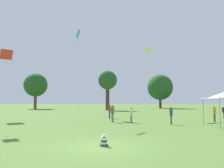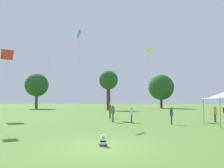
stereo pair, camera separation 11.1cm
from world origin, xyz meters
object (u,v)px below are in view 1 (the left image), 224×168
object	(u,v)px
person_standing_3	(110,110)
distant_tree_0	(108,81)
person_standing_0	(171,114)
distant_tree_1	(36,85)
kite_1	(148,53)
distant_tree_2	(160,87)
person_standing_4	(113,112)
kite_5	(6,55)
person_standing_2	(214,113)
canopy_tent	(224,96)
person_standing_5	(224,111)
kite_3	(78,36)
person_standing_1	(131,113)
seated_toddler	(104,141)

from	to	relation	value
person_standing_3	distant_tree_0	bearing A→B (deg)	-58.63
person_standing_3	person_standing_0	bearing A→B (deg)	160.44
distant_tree_0	distant_tree_1	xyz separation A→B (m)	(-21.22, 8.14, -0.35)
kite_1	distant_tree_2	xyz separation A→B (m)	(7.58, 38.11, -2.38)
distant_tree_0	distant_tree_2	distance (m)	21.28
person_standing_4	kite_5	size ratio (longest dim) A/B	0.20
kite_1	kite_5	xyz separation A→B (m)	(-18.66, -2.07, -0.56)
person_standing_2	kite_5	xyz separation A→B (m)	(-24.81, 3.94, 7.22)
person_standing_0	kite_5	distance (m)	22.08
distant_tree_2	canopy_tent	bearing A→B (deg)	-92.45
person_standing_3	person_standing_5	xyz separation A→B (m)	(14.22, 0.77, -0.21)
kite_3	kite_5	xyz separation A→B (m)	(-8.31, -5.46, -4.12)
distant_tree_2	person_standing_1	bearing A→B (deg)	-102.57
seated_toddler	distant_tree_1	world-z (taller)	distant_tree_1
person_standing_3	person_standing_4	xyz separation A→B (m)	(0.64, -4.54, -0.07)
person_standing_0	kite_1	distance (m)	11.56
person_standing_3	kite_5	xyz separation A→B (m)	(-13.60, 0.01, 7.06)
canopy_tent	distant_tree_2	xyz separation A→B (m)	(2.05, 47.94, 3.69)
canopy_tent	distant_tree_2	distance (m)	48.12
kite_3	kite_5	world-z (taller)	kite_3
seated_toddler	distant_tree_1	size ratio (longest dim) A/B	0.06
person_standing_0	canopy_tent	world-z (taller)	canopy_tent
person_standing_2	kite_3	bearing A→B (deg)	-172.46
person_standing_3	kite_3	xyz separation A→B (m)	(-5.29, 5.47, 11.18)
person_standing_2	person_standing_4	world-z (taller)	person_standing_4
person_standing_0	person_standing_3	world-z (taller)	person_standing_3
kite_3	person_standing_0	bearing A→B (deg)	87.13
person_standing_3	person_standing_1	bearing A→B (deg)	143.62
person_standing_5	kite_5	xyz separation A→B (m)	(-27.82, -0.76, 7.27)
seated_toddler	person_standing_3	distance (m)	16.56
distant_tree_1	kite_5	bearing A→B (deg)	-73.37
person_standing_2	distant_tree_0	size ratio (longest dim) A/B	0.17
distant_tree_0	canopy_tent	bearing A→B (deg)	-68.56
person_standing_1	person_standing_4	bearing A→B (deg)	65.40
kite_5	distant_tree_1	distance (m)	34.65
person_standing_0	distant_tree_2	xyz separation A→B (m)	(6.38, 46.61, 5.35)
person_standing_0	person_standing_1	size ratio (longest dim) A/B	1.06
person_standing_1	distant_tree_1	distance (m)	46.56
distant_tree_0	distant_tree_2	bearing A→B (deg)	45.44
person_standing_5	distant_tree_1	size ratio (longest dim) A/B	0.16
person_standing_4	distant_tree_0	distance (m)	30.32
kite_3	distant_tree_0	distance (m)	20.49
person_standing_2	kite_5	world-z (taller)	kite_5
distant_tree_1	person_standing_1	bearing A→B (deg)	-55.63
person_standing_5	person_standing_3	bearing A→B (deg)	78.09
kite_1	person_standing_3	bearing A→B (deg)	73.28
person_standing_5	distant_tree_0	size ratio (longest dim) A/B	0.16
distant_tree_2	kite_1	bearing A→B (deg)	-101.25
distant_tree_2	person_standing_3	bearing A→B (deg)	-107.45
person_standing_2	distant_tree_2	bearing A→B (deg)	125.35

